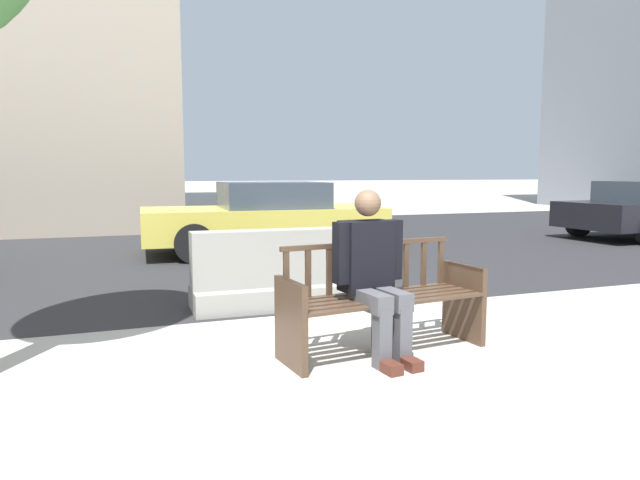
# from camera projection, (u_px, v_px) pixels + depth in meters

# --- Properties ---
(ground_plane) EXTENTS (200.00, 200.00, 0.00)m
(ground_plane) POSITION_uv_depth(u_px,v_px,m) (419.00, 423.00, 3.31)
(ground_plane) COLOR #ADA89E
(street_asphalt) EXTENTS (120.00, 12.00, 0.01)m
(street_asphalt) POSITION_uv_depth(u_px,v_px,m) (200.00, 245.00, 11.42)
(street_asphalt) COLOR #28282B
(street_asphalt) RESTS_ON ground
(street_bench) EXTENTS (1.74, 0.70, 0.88)m
(street_bench) POSITION_uv_depth(u_px,v_px,m) (382.00, 303.00, 4.60)
(street_bench) COLOR #473323
(street_bench) RESTS_ON ground
(seated_person) EXTENTS (0.59, 0.75, 1.31)m
(seated_person) POSITION_uv_depth(u_px,v_px,m) (372.00, 270.00, 4.46)
(seated_person) COLOR black
(seated_person) RESTS_ON ground
(jersey_barrier_centre) EXTENTS (2.01, 0.72, 0.84)m
(jersey_barrier_centre) POSITION_uv_depth(u_px,v_px,m) (285.00, 275.00, 6.20)
(jersey_barrier_centre) COLOR gray
(jersey_barrier_centre) RESTS_ON ground
(car_taxi_near) EXTENTS (4.35, 2.17, 1.28)m
(car_taxi_near) POSITION_uv_depth(u_px,v_px,m) (265.00, 217.00, 10.38)
(car_taxi_near) COLOR #DBC64C
(car_taxi_near) RESTS_ON ground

